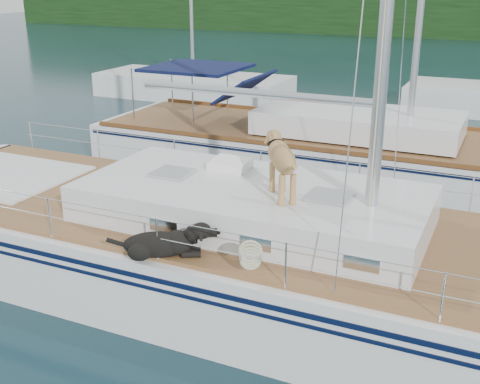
% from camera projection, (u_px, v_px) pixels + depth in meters
% --- Properties ---
extents(ground, '(120.00, 120.00, 0.00)m').
position_uv_depth(ground, '(208.00, 282.00, 9.97)').
color(ground, black).
rests_on(ground, ground).
extents(tree_line, '(90.00, 3.00, 6.00)m').
position_uv_depth(tree_line, '(472.00, 0.00, 47.38)').
color(tree_line, black).
rests_on(tree_line, ground).
extents(shore_bank, '(92.00, 1.00, 1.20)m').
position_uv_depth(shore_bank, '(469.00, 30.00, 49.22)').
color(shore_bank, '#595147').
rests_on(shore_bank, ground).
extents(main_sailboat, '(12.00, 4.04, 14.01)m').
position_uv_depth(main_sailboat, '(212.00, 246.00, 9.69)').
color(main_sailboat, silver).
rests_on(main_sailboat, ground).
extents(neighbor_sailboat, '(11.00, 3.50, 13.30)m').
position_uv_depth(neighbor_sailboat, '(314.00, 150.00, 15.20)').
color(neighbor_sailboat, silver).
rests_on(neighbor_sailboat, ground).
extents(bg_boat_west, '(8.00, 3.00, 11.65)m').
position_uv_depth(bg_boat_west, '(193.00, 87.00, 24.93)').
color(bg_boat_west, silver).
rests_on(bg_boat_west, ground).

